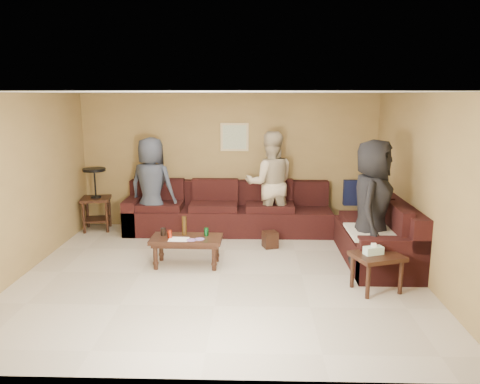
{
  "coord_description": "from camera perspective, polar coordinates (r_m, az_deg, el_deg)",
  "views": [
    {
      "loc": [
        0.46,
        -6.2,
        2.47
      ],
      "look_at": [
        0.25,
        0.85,
        1.0
      ],
      "focal_mm": 35.0,
      "sensor_mm": 36.0,
      "label": 1
    }
  ],
  "objects": [
    {
      "name": "person_left",
      "position": [
        8.44,
        -10.69,
        0.67
      ],
      "size": [
        0.98,
        0.77,
        1.75
      ],
      "primitive_type": "imported",
      "rotation": [
        0.0,
        0.0,
        2.86
      ],
      "color": "#323846",
      "rests_on": "ground"
    },
    {
      "name": "waste_bin",
      "position": [
        7.75,
        3.69,
        -5.8
      ],
      "size": [
        0.28,
        0.28,
        0.27
      ],
      "primitive_type": "cube",
      "rotation": [
        0.0,
        0.0,
        0.32
      ],
      "color": "#321A10",
      "rests_on": "ground"
    },
    {
      "name": "sectional_sofa",
      "position": [
        8.02,
        4.18,
        -3.77
      ],
      "size": [
        4.65,
        2.9,
        0.97
      ],
      "color": "black",
      "rests_on": "ground"
    },
    {
      "name": "wall_art",
      "position": [
        8.72,
        -0.67,
        6.71
      ],
      "size": [
        0.52,
        0.04,
        0.52
      ],
      "color": "tan",
      "rests_on": "ground"
    },
    {
      "name": "coffee_table",
      "position": [
        6.92,
        -6.57,
        -5.99
      ],
      "size": [
        1.04,
        0.54,
        0.71
      ],
      "rotation": [
        0.0,
        0.0,
        -0.02
      ],
      "color": "#321A10",
      "rests_on": "ground"
    },
    {
      "name": "person_middle",
      "position": [
        8.32,
        3.68,
        1.05
      ],
      "size": [
        0.95,
        0.77,
        1.85
      ],
      "primitive_type": "imported",
      "rotation": [
        0.0,
        0.0,
        3.22
      ],
      "color": "#C2B190",
      "rests_on": "ground"
    },
    {
      "name": "end_table_left",
      "position": [
        9.0,
        -17.15,
        -0.7
      ],
      "size": [
        0.59,
        0.59,
        1.16
      ],
      "rotation": [
        0.0,
        0.0,
        0.18
      ],
      "color": "#321A10",
      "rests_on": "ground"
    },
    {
      "name": "person_right",
      "position": [
        6.83,
        15.77,
        -1.65
      ],
      "size": [
        0.9,
        1.07,
        1.87
      ],
      "primitive_type": "imported",
      "rotation": [
        0.0,
        0.0,
        1.18
      ],
      "color": "black",
      "rests_on": "ground"
    },
    {
      "name": "room",
      "position": [
        6.27,
        -2.52,
        4.36
      ],
      "size": [
        5.6,
        5.5,
        2.5
      ],
      "color": "beige",
      "rests_on": "ground"
    },
    {
      "name": "side_table_right",
      "position": [
        6.24,
        16.31,
        -7.89
      ],
      "size": [
        0.72,
        0.65,
        0.63
      ],
      "rotation": [
        0.0,
        0.0,
        0.33
      ],
      "color": "#321A10",
      "rests_on": "ground"
    }
  ]
}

